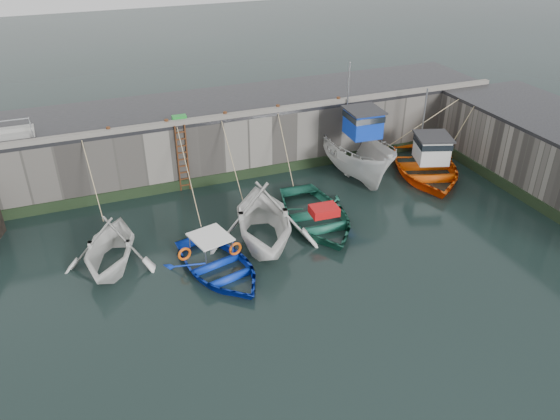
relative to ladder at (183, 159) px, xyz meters
name	(u,v)px	position (x,y,z in m)	size (l,w,h in m)	color
ground	(311,307)	(2.00, -9.91, -1.59)	(120.00, 120.00, 0.00)	black
quay_back	(210,135)	(2.00, 2.59, -0.09)	(30.00, 5.00, 3.00)	slate
road_back	(208,105)	(2.00, 2.59, 1.49)	(30.00, 5.00, 0.16)	black
kerb_back	(222,117)	(2.00, 0.24, 1.67)	(30.00, 0.30, 0.20)	slate
algae_back	(226,178)	(2.00, 0.05, -1.34)	(30.00, 0.08, 0.50)	black
algae_right	(535,203)	(13.96, -7.41, -1.34)	(0.08, 15.00, 0.50)	black
ladder	(183,159)	(0.00, 0.00, 0.00)	(0.51, 0.08, 3.20)	#3F1E0F
boat_near_white	(113,265)	(-3.92, -4.98, -1.59)	(3.65, 4.23, 2.23)	silver
boat_near_white_rope	(102,217)	(-3.92, -1.20, -1.59)	(0.04, 3.65, 3.10)	tan
boat_near_blue	(219,271)	(-0.33, -6.82, -1.59)	(3.31, 4.63, 0.96)	#0C30BD
boat_near_blue_rope	(189,212)	(-0.33, -2.12, -1.59)	(0.04, 5.12, 3.10)	tan
boat_near_blacktrim	(263,241)	(1.87, -5.53, -1.59)	(4.57, 5.30, 2.79)	silver
boat_near_blacktrim_rope	(233,197)	(1.87, -1.47, -1.59)	(0.04, 4.06, 3.10)	tan
boat_near_navy	(316,222)	(4.48, -4.92, -1.59)	(3.84, 5.37, 1.11)	#1B5F4B
boat_near_navy_rope	(283,184)	(4.48, -1.17, -1.59)	(0.04, 3.61, 3.10)	tan
boat_far_white	(355,153)	(8.27, -1.24, -0.52)	(2.85, 6.73, 5.55)	silver
boat_far_orange	(425,166)	(11.48, -2.63, -1.18)	(6.27, 7.39, 4.30)	#FE5D0D
fish_crate	(179,119)	(0.11, 0.52, 1.72)	(0.63, 0.35, 0.31)	#188728
railing	(14,133)	(-6.75, 1.33, 1.77)	(1.60, 1.05, 1.00)	#A5A8AD
bollard_a	(108,130)	(-3.00, 0.34, 1.71)	(0.18, 0.18, 0.28)	#3F1E0F
bollard_b	(167,122)	(-0.50, 0.34, 1.71)	(0.18, 0.18, 0.28)	#3F1E0F
bollard_c	(225,115)	(2.20, 0.34, 1.71)	(0.18, 0.18, 0.28)	#3F1E0F
bollard_d	(278,108)	(4.80, 0.34, 1.71)	(0.18, 0.18, 0.28)	#3F1E0F
bollard_e	(338,100)	(8.00, 0.34, 1.71)	(0.18, 0.18, 0.28)	#3F1E0F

